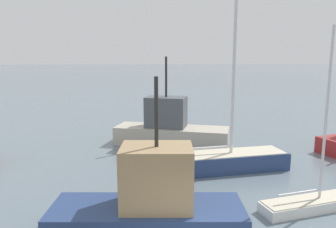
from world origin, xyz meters
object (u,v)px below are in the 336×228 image
object	(u,v)px
fishing_boat_1	(170,128)
fishing_boat_2	(151,205)
sailboat_0	(221,160)
sailboat_3	(312,201)

from	to	relation	value
fishing_boat_1	fishing_boat_2	world-z (taller)	fishing_boat_1
fishing_boat_1	fishing_boat_2	size ratio (longest dim) A/B	1.24
sailboat_0	sailboat_3	bearing A→B (deg)	-70.21
sailboat_0	fishing_boat_1	size ratio (longest dim) A/B	1.29
sailboat_0	fishing_boat_2	xyz separation A→B (m)	(-3.49, -5.73, 0.44)
sailboat_3	fishing_boat_2	xyz separation A→B (m)	(-5.96, -1.39, 0.67)
fishing_boat_1	sailboat_0	bearing A→B (deg)	129.85
sailboat_0	sailboat_3	xyz separation A→B (m)	(2.47, -4.34, -0.23)
sailboat_3	fishing_boat_1	xyz separation A→B (m)	(-4.72, 9.45, 0.73)
sailboat_0	fishing_boat_2	bearing A→B (deg)	-131.25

